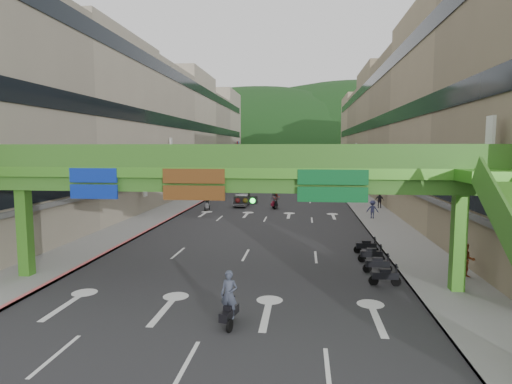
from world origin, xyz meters
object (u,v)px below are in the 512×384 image
object	(u,v)px
scooter_rider_near	(229,300)
overpass_near	(246,184)
scooter_rider_mid	(276,199)
pedestrian_red	(466,263)
car_silver	(242,200)
car_yellow	(286,181)

from	to	relation	value
scooter_rider_near	overpass_near	bearing A→B (deg)	89.09
scooter_rider_mid	scooter_rider_near	bearing A→B (deg)	-89.46
scooter_rider_mid	pedestrian_red	world-z (taller)	scooter_rider_mid
overpass_near	car_silver	size ratio (longest dim) A/B	6.62
scooter_rider_mid	car_yellow	world-z (taller)	scooter_rider_mid
pedestrian_red	scooter_rider_mid	bearing A→B (deg)	124.04
scooter_rider_near	scooter_rider_mid	size ratio (longest dim) A/B	1.01
scooter_rider_near	scooter_rider_mid	bearing A→B (deg)	90.54
scooter_rider_mid	car_silver	distance (m)	4.54
overpass_near	pedestrian_red	xyz separation A→B (m)	(11.27, 2.81, -4.30)
car_silver	scooter_rider_near	bearing A→B (deg)	-82.55
car_yellow	pedestrian_red	world-z (taller)	pedestrian_red
pedestrian_red	car_yellow	bearing A→B (deg)	110.87
overpass_near	scooter_rider_near	distance (m)	6.03
overpass_near	scooter_rider_near	xyz separation A→B (m)	(-0.07, -4.38, -4.15)
scooter_rider_mid	car_silver	size ratio (longest dim) A/B	0.52
scooter_rider_mid	car_yellow	xyz separation A→B (m)	(-0.23, 32.14, -0.51)
car_silver	pedestrian_red	distance (m)	31.13
scooter_rider_near	scooter_rider_mid	xyz separation A→B (m)	(-0.30, 32.28, 0.08)
overpass_near	pedestrian_red	distance (m)	12.38
scooter_rider_mid	car_yellow	size ratio (longest dim) A/B	0.59
overpass_near	car_yellow	size ratio (longest dim) A/B	7.57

